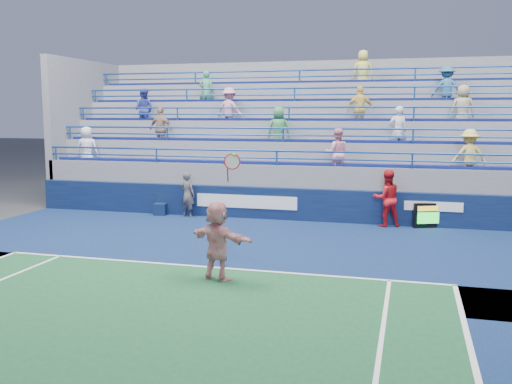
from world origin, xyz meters
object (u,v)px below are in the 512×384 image
(judge_chair, at_px, (161,208))
(line_judge, at_px, (188,194))
(serve_speed_board, at_px, (431,216))
(tennis_player, at_px, (217,241))
(ball_girl, at_px, (387,198))

(judge_chair, relative_size, line_judge, 0.48)
(serve_speed_board, relative_size, tennis_player, 0.40)
(judge_chair, distance_m, ball_girl, 7.94)
(line_judge, bearing_deg, judge_chair, 14.30)
(judge_chair, distance_m, tennis_player, 8.47)
(tennis_player, xyz_separation_m, ball_girl, (3.30, 7.08, 0.04))
(serve_speed_board, xyz_separation_m, judge_chair, (-9.31, -0.13, -0.16))
(judge_chair, distance_m, line_judge, 1.21)
(judge_chair, xyz_separation_m, tennis_player, (4.61, -7.08, 0.63))
(tennis_player, distance_m, line_judge, 7.86)
(ball_girl, bearing_deg, line_judge, -19.90)
(tennis_player, bearing_deg, serve_speed_board, 56.90)
(tennis_player, height_order, line_judge, tennis_player)
(tennis_player, bearing_deg, judge_chair, 123.07)
(serve_speed_board, height_order, judge_chair, serve_speed_board)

